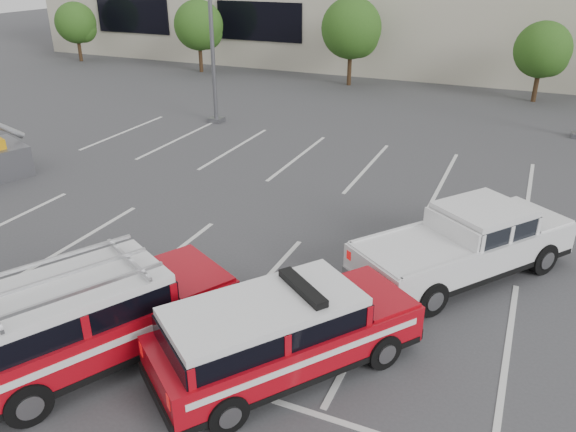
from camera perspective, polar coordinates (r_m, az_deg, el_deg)
name	(u,v)px	position (r m, az deg, el deg)	size (l,w,h in m)	color
ground	(253,293)	(12.75, -3.59, -7.82)	(120.00, 120.00, 0.00)	#3C3C3F
stall_markings	(323,216)	(16.37, 3.61, 0.04)	(23.00, 15.00, 0.01)	silver
tree_far_left	(77,24)	(43.69, -20.62, 17.77)	(2.77, 2.77, 3.99)	#3F2B19
tree_left	(200,27)	(37.52, -8.90, 18.44)	(3.07, 3.07, 4.42)	#3F2B19
tree_mid_left	(353,30)	(33.26, 6.61, 18.22)	(3.37, 3.37, 4.85)	#3F2B19
tree_mid_right	(544,52)	(31.81, 24.58, 14.93)	(2.77, 2.77, 3.99)	#3F2B19
light_pole_left	(210,0)	(25.17, -7.95, 20.90)	(0.90, 0.60, 10.24)	#59595E
fire_chief_suv	(282,339)	(10.23, -0.57, -12.34)	(4.30, 4.94, 1.70)	#9F0712
white_pickup	(465,249)	(13.73, 17.53, -3.26)	(4.77, 5.48, 1.67)	silver
ladder_suv	(94,322)	(11.07, -19.14, -10.18)	(4.04, 5.30, 1.96)	#9F0712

